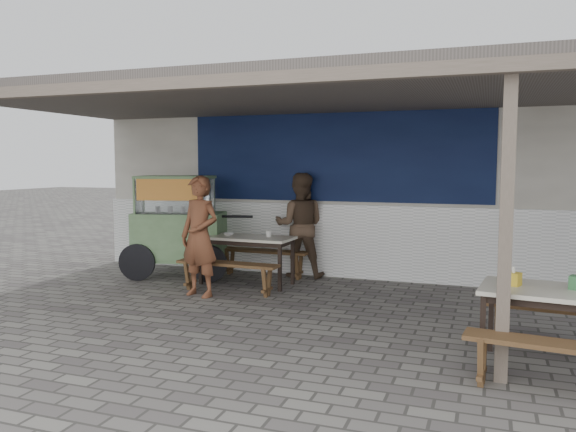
{
  "coord_description": "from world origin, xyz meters",
  "views": [
    {
      "loc": [
        2.21,
        -5.93,
        1.87
      ],
      "look_at": [
        -0.25,
        0.9,
        1.19
      ],
      "focal_mm": 35.0,
      "sensor_mm": 36.0,
      "label": 1
    }
  ],
  "objects_px": {
    "patron_street_side": "(200,236)",
    "condiment_bowl": "(229,234)",
    "vendor_cart": "(178,222)",
    "condiment_jar": "(269,234)",
    "patron_wall_side": "(300,225)",
    "table_left": "(246,242)",
    "bench_right_wall": "(560,318)",
    "bench_left_wall": "(263,256)",
    "bench_right_street": "(558,357)",
    "tissue_box": "(513,279)",
    "bench_left_street": "(227,270)",
    "table_right": "(561,298)"
  },
  "relations": [
    {
      "from": "patron_street_side",
      "to": "condiment_bowl",
      "type": "height_order",
      "value": "patron_street_side"
    },
    {
      "from": "table_right",
      "to": "condiment_jar",
      "type": "distance_m",
      "value": 4.54
    },
    {
      "from": "table_left",
      "to": "tissue_box",
      "type": "bearing_deg",
      "value": -30.35
    },
    {
      "from": "bench_left_street",
      "to": "condiment_jar",
      "type": "bearing_deg",
      "value": 65.1
    },
    {
      "from": "table_right",
      "to": "vendor_cart",
      "type": "bearing_deg",
      "value": 161.18
    },
    {
      "from": "bench_left_street",
      "to": "vendor_cart",
      "type": "bearing_deg",
      "value": 149.9
    },
    {
      "from": "table_left",
      "to": "condiment_bowl",
      "type": "xyz_separation_m",
      "value": [
        -0.31,
        0.02,
        0.1
      ]
    },
    {
      "from": "bench_left_wall",
      "to": "patron_street_side",
      "type": "bearing_deg",
      "value": -100.12
    },
    {
      "from": "table_left",
      "to": "condiment_bowl",
      "type": "bearing_deg",
      "value": 178.91
    },
    {
      "from": "patron_wall_side",
      "to": "tissue_box",
      "type": "bearing_deg",
      "value": 121.42
    },
    {
      "from": "patron_wall_side",
      "to": "table_left",
      "type": "bearing_deg",
      "value": 41.61
    },
    {
      "from": "table_right",
      "to": "bench_right_wall",
      "type": "relative_size",
      "value": 0.97
    },
    {
      "from": "condiment_jar",
      "to": "patron_wall_side",
      "type": "bearing_deg",
      "value": 71.73
    },
    {
      "from": "table_right",
      "to": "bench_right_wall",
      "type": "bearing_deg",
      "value": 90.0
    },
    {
      "from": "tissue_box",
      "to": "condiment_jar",
      "type": "bearing_deg",
      "value": 144.44
    },
    {
      "from": "bench_left_street",
      "to": "patron_street_side",
      "type": "bearing_deg",
      "value": -133.84
    },
    {
      "from": "patron_wall_side",
      "to": "condiment_jar",
      "type": "height_order",
      "value": "patron_wall_side"
    },
    {
      "from": "table_left",
      "to": "vendor_cart",
      "type": "height_order",
      "value": "vendor_cart"
    },
    {
      "from": "bench_right_street",
      "to": "bench_right_wall",
      "type": "relative_size",
      "value": 1.0
    },
    {
      "from": "bench_right_wall",
      "to": "bench_left_street",
      "type": "bearing_deg",
      "value": 171.28
    },
    {
      "from": "table_left",
      "to": "table_right",
      "type": "height_order",
      "value": "same"
    },
    {
      "from": "table_right",
      "to": "condiment_jar",
      "type": "bearing_deg",
      "value": 153.33
    },
    {
      "from": "bench_right_street",
      "to": "patron_street_side",
      "type": "height_order",
      "value": "patron_street_side"
    },
    {
      "from": "patron_wall_side",
      "to": "tissue_box",
      "type": "xyz_separation_m",
      "value": [
        3.15,
        -3.19,
        -0.05
      ]
    },
    {
      "from": "bench_right_wall",
      "to": "patron_street_side",
      "type": "relative_size",
      "value": 0.86
    },
    {
      "from": "condiment_jar",
      "to": "vendor_cart",
      "type": "bearing_deg",
      "value": 176.89
    },
    {
      "from": "bench_right_street",
      "to": "condiment_jar",
      "type": "height_order",
      "value": "condiment_jar"
    },
    {
      "from": "table_left",
      "to": "bench_left_wall",
      "type": "relative_size",
      "value": 0.94
    },
    {
      "from": "bench_right_wall",
      "to": "condiment_bowl",
      "type": "bearing_deg",
      "value": 164.76
    },
    {
      "from": "patron_wall_side",
      "to": "condiment_bowl",
      "type": "height_order",
      "value": "patron_wall_side"
    },
    {
      "from": "table_left",
      "to": "condiment_jar",
      "type": "distance_m",
      "value": 0.37
    },
    {
      "from": "bench_left_street",
      "to": "condiment_bowl",
      "type": "relative_size",
      "value": 9.39
    },
    {
      "from": "bench_left_street",
      "to": "condiment_bowl",
      "type": "height_order",
      "value": "condiment_bowl"
    },
    {
      "from": "bench_right_wall",
      "to": "patron_wall_side",
      "type": "relative_size",
      "value": 0.86
    },
    {
      "from": "bench_left_street",
      "to": "condiment_bowl",
      "type": "bearing_deg",
      "value": 115.67
    },
    {
      "from": "table_right",
      "to": "bench_left_wall",
      "type": "bearing_deg",
      "value": 150.01
    },
    {
      "from": "bench_left_wall",
      "to": "patron_street_side",
      "type": "relative_size",
      "value": 0.91
    },
    {
      "from": "bench_left_wall",
      "to": "tissue_box",
      "type": "relative_size",
      "value": 12.96
    },
    {
      "from": "vendor_cart",
      "to": "bench_left_wall",
      "type": "bearing_deg",
      "value": 5.83
    },
    {
      "from": "table_left",
      "to": "bench_right_street",
      "type": "distance_m",
      "value": 5.08
    },
    {
      "from": "table_left",
      "to": "vendor_cart",
      "type": "xyz_separation_m",
      "value": [
        -1.3,
        0.16,
        0.24
      ]
    },
    {
      "from": "patron_street_side",
      "to": "vendor_cart",
      "type": "bearing_deg",
      "value": 144.8
    },
    {
      "from": "vendor_cart",
      "to": "tissue_box",
      "type": "distance_m",
      "value": 5.63
    },
    {
      "from": "table_left",
      "to": "condiment_jar",
      "type": "xyz_separation_m",
      "value": [
        0.34,
        0.07,
        0.13
      ]
    },
    {
      "from": "table_right",
      "to": "tissue_box",
      "type": "relative_size",
      "value": 11.88
    },
    {
      "from": "bench_right_street",
      "to": "patron_wall_side",
      "type": "distance_m",
      "value": 5.23
    },
    {
      "from": "bench_left_wall",
      "to": "patron_wall_side",
      "type": "relative_size",
      "value": 0.91
    },
    {
      "from": "bench_left_street",
      "to": "patron_wall_side",
      "type": "bearing_deg",
      "value": 69.37
    },
    {
      "from": "table_left",
      "to": "bench_right_wall",
      "type": "bearing_deg",
      "value": -21.14
    },
    {
      "from": "bench_left_wall",
      "to": "vendor_cart",
      "type": "bearing_deg",
      "value": -158.46
    }
  ]
}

